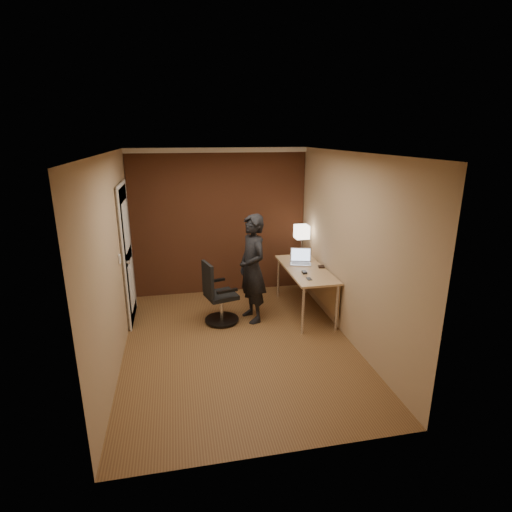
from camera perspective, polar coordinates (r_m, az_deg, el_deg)
name	(u,v)px	position (r m, az deg, el deg)	size (l,w,h in m)	color
room	(206,222)	(6.46, -7.20, 4.91)	(4.00, 4.00, 4.00)	brown
desk	(310,276)	(6.26, 7.69, -2.80)	(0.60, 1.50, 0.73)	tan
desk_lamp	(302,232)	(6.69, 6.54, 3.40)	(0.22, 0.22, 0.54)	silver
laptop	(301,259)	(6.41, 6.38, -0.46)	(0.39, 0.34, 0.23)	silver
mouse	(304,272)	(5.96, 6.93, -2.33)	(0.06, 0.10, 0.03)	black
phone	(309,279)	(5.74, 7.59, -3.24)	(0.06, 0.12, 0.01)	black
wallet	(321,267)	(6.27, 9.30, -1.52)	(0.09, 0.11, 0.02)	black
office_chair	(218,297)	(5.93, -5.52, -5.84)	(0.52, 0.58, 0.93)	black
person	(252,269)	(5.87, -0.52, -1.82)	(0.59, 0.39, 1.62)	black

